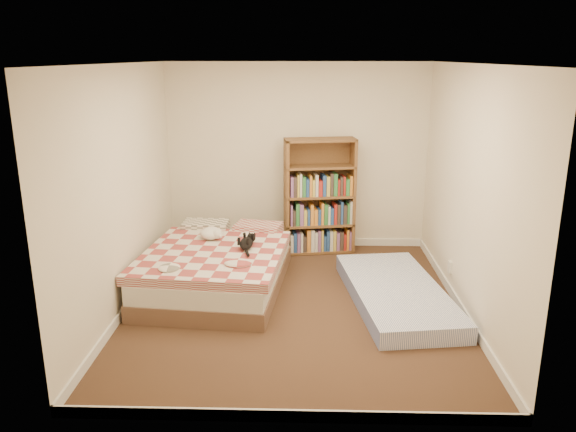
{
  "coord_description": "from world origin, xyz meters",
  "views": [
    {
      "loc": [
        0.1,
        -5.51,
        2.57
      ],
      "look_at": [
        -0.07,
        0.3,
        0.91
      ],
      "focal_mm": 35.0,
      "sensor_mm": 36.0,
      "label": 1
    }
  ],
  "objects_px": {
    "bed": "(218,266)",
    "floor_mattress": "(396,294)",
    "black_cat": "(247,242)",
    "bookshelf": "(319,211)",
    "white_dog": "(212,233)"
  },
  "relations": [
    {
      "from": "floor_mattress",
      "to": "black_cat",
      "type": "height_order",
      "value": "black_cat"
    },
    {
      "from": "bookshelf",
      "to": "floor_mattress",
      "type": "bearing_deg",
      "value": -72.86
    },
    {
      "from": "floor_mattress",
      "to": "white_dog",
      "type": "bearing_deg",
      "value": 155.81
    },
    {
      "from": "white_dog",
      "to": "floor_mattress",
      "type": "bearing_deg",
      "value": -20.53
    },
    {
      "from": "bed",
      "to": "black_cat",
      "type": "height_order",
      "value": "black_cat"
    },
    {
      "from": "bookshelf",
      "to": "floor_mattress",
      "type": "relative_size",
      "value": 0.75
    },
    {
      "from": "bookshelf",
      "to": "bed",
      "type": "bearing_deg",
      "value": -142.1
    },
    {
      "from": "bed",
      "to": "black_cat",
      "type": "bearing_deg",
      "value": 0.56
    },
    {
      "from": "floor_mattress",
      "to": "white_dog",
      "type": "relative_size",
      "value": 6.84
    },
    {
      "from": "bed",
      "to": "black_cat",
      "type": "relative_size",
      "value": 3.91
    },
    {
      "from": "bookshelf",
      "to": "white_dog",
      "type": "height_order",
      "value": "bookshelf"
    },
    {
      "from": "bookshelf",
      "to": "white_dog",
      "type": "bearing_deg",
      "value": -150.69
    },
    {
      "from": "bed",
      "to": "floor_mattress",
      "type": "height_order",
      "value": "bed"
    },
    {
      "from": "white_dog",
      "to": "bed",
      "type": "bearing_deg",
      "value": -72.56
    },
    {
      "from": "bed",
      "to": "bookshelf",
      "type": "height_order",
      "value": "bookshelf"
    }
  ]
}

